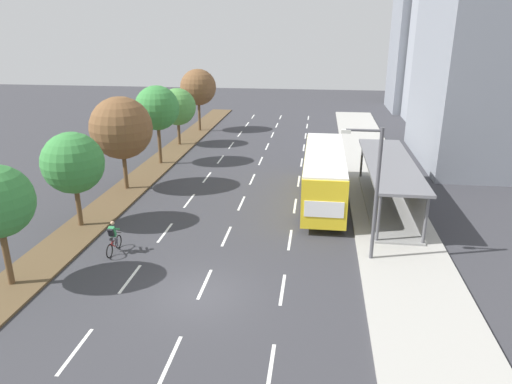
{
  "coord_description": "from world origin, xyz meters",
  "views": [
    {
      "loc": [
        4.72,
        -17.19,
        10.96
      ],
      "look_at": [
        1.1,
        10.14,
        1.2
      ],
      "focal_mm": 33.11,
      "sensor_mm": 36.0,
      "label": 1
    }
  ],
  "objects_px": {
    "median_tree_second": "(73,163)",
    "streetlight": "(373,186)",
    "cyclist": "(113,239)",
    "median_tree_farthest": "(198,87)",
    "median_tree_third": "(121,128)",
    "bus_shelter": "(393,180)",
    "bus": "(324,172)",
    "median_tree_fifth": "(178,107)",
    "median_tree_fourth": "(157,108)"
  },
  "relations": [
    {
      "from": "median_tree_fourth",
      "to": "median_tree_fifth",
      "type": "bearing_deg",
      "value": 92.64
    },
    {
      "from": "bus_shelter",
      "to": "median_tree_fifth",
      "type": "height_order",
      "value": "median_tree_fifth"
    },
    {
      "from": "bus_shelter",
      "to": "bus",
      "type": "distance_m",
      "value": 4.31
    },
    {
      "from": "median_tree_fifth",
      "to": "median_tree_farthest",
      "type": "distance_m",
      "value": 6.66
    },
    {
      "from": "bus",
      "to": "median_tree_farthest",
      "type": "xyz_separation_m",
      "value": [
        -13.32,
        20.3,
        2.67
      ]
    },
    {
      "from": "bus_shelter",
      "to": "streetlight",
      "type": "distance_m",
      "value": 8.07
    },
    {
      "from": "cyclist",
      "to": "bus",
      "type": "bearing_deg",
      "value": 40.12
    },
    {
      "from": "median_tree_third",
      "to": "median_tree_fourth",
      "type": "xyz_separation_m",
      "value": [
        0.3,
        6.57,
        0.27
      ]
    },
    {
      "from": "cyclist",
      "to": "median_tree_farthest",
      "type": "relative_size",
      "value": 0.28
    },
    {
      "from": "median_tree_farthest",
      "to": "bus",
      "type": "bearing_deg",
      "value": -56.74
    },
    {
      "from": "median_tree_third",
      "to": "streetlight",
      "type": "relative_size",
      "value": 0.99
    },
    {
      "from": "bus",
      "to": "cyclist",
      "type": "xyz_separation_m",
      "value": [
        -10.53,
        -8.87,
        -1.28
      ]
    },
    {
      "from": "bus_shelter",
      "to": "median_tree_second",
      "type": "xyz_separation_m",
      "value": [
        -18.08,
        -5.48,
        1.95
      ]
    },
    {
      "from": "cyclist",
      "to": "streetlight",
      "type": "distance_m",
      "value": 13.1
    },
    {
      "from": "streetlight",
      "to": "median_tree_farthest",
      "type": "bearing_deg",
      "value": 118.68
    },
    {
      "from": "median_tree_fifth",
      "to": "streetlight",
      "type": "xyz_separation_m",
      "value": [
        15.87,
        -21.74,
        0.17
      ]
    },
    {
      "from": "median_tree_fourth",
      "to": "median_tree_farthest",
      "type": "relative_size",
      "value": 0.97
    },
    {
      "from": "bus_shelter",
      "to": "median_tree_fourth",
      "type": "relative_size",
      "value": 1.91
    },
    {
      "from": "streetlight",
      "to": "bus_shelter",
      "type": "bearing_deg",
      "value": 74.33
    },
    {
      "from": "bus",
      "to": "median_tree_fourth",
      "type": "relative_size",
      "value": 1.77
    },
    {
      "from": "streetlight",
      "to": "bus",
      "type": "bearing_deg",
      "value": 105.15
    },
    {
      "from": "median_tree_fourth",
      "to": "median_tree_fifth",
      "type": "xyz_separation_m",
      "value": [
        -0.3,
        6.57,
        -0.97
      ]
    },
    {
      "from": "bus_shelter",
      "to": "median_tree_farthest",
      "type": "bearing_deg",
      "value": 130.25
    },
    {
      "from": "median_tree_third",
      "to": "median_tree_fifth",
      "type": "xyz_separation_m",
      "value": [
        0.0,
        13.14,
        -0.7
      ]
    },
    {
      "from": "cyclist",
      "to": "median_tree_fifth",
      "type": "height_order",
      "value": "median_tree_fifth"
    },
    {
      "from": "bus_shelter",
      "to": "cyclist",
      "type": "distance_m",
      "value": 17.05
    },
    {
      "from": "streetlight",
      "to": "median_tree_third",
      "type": "bearing_deg",
      "value": 151.52
    },
    {
      "from": "bus",
      "to": "median_tree_second",
      "type": "height_order",
      "value": "median_tree_second"
    },
    {
      "from": "bus",
      "to": "median_tree_farthest",
      "type": "relative_size",
      "value": 1.73
    },
    {
      "from": "bus",
      "to": "median_tree_second",
      "type": "distance_m",
      "value": 15.13
    },
    {
      "from": "bus_shelter",
      "to": "cyclist",
      "type": "height_order",
      "value": "bus_shelter"
    },
    {
      "from": "median_tree_second",
      "to": "median_tree_fifth",
      "type": "xyz_separation_m",
      "value": [
        0.1,
        19.7,
        -0.1
      ]
    },
    {
      "from": "cyclist",
      "to": "median_tree_second",
      "type": "xyz_separation_m",
      "value": [
        -3.27,
        2.9,
        3.02
      ]
    },
    {
      "from": "median_tree_farthest",
      "to": "median_tree_fourth",
      "type": "bearing_deg",
      "value": -90.34
    },
    {
      "from": "cyclist",
      "to": "median_tree_fifth",
      "type": "xyz_separation_m",
      "value": [
        -3.17,
        22.61,
        2.92
      ]
    },
    {
      "from": "median_tree_third",
      "to": "median_tree_farthest",
      "type": "bearing_deg",
      "value": 88.89
    },
    {
      "from": "bus",
      "to": "median_tree_farthest",
      "type": "bearing_deg",
      "value": 123.26
    },
    {
      "from": "cyclist",
      "to": "median_tree_fourth",
      "type": "bearing_deg",
      "value": 100.13
    },
    {
      "from": "median_tree_second",
      "to": "median_tree_fourth",
      "type": "xyz_separation_m",
      "value": [
        0.4,
        13.14,
        0.87
      ]
    },
    {
      "from": "median_tree_fifth",
      "to": "median_tree_third",
      "type": "bearing_deg",
      "value": -90.0
    },
    {
      "from": "median_tree_second",
      "to": "streetlight",
      "type": "relative_size",
      "value": 0.83
    },
    {
      "from": "median_tree_second",
      "to": "median_tree_fifth",
      "type": "bearing_deg",
      "value": 89.71
    },
    {
      "from": "median_tree_second",
      "to": "streetlight",
      "type": "height_order",
      "value": "streetlight"
    },
    {
      "from": "median_tree_third",
      "to": "median_tree_second",
      "type": "bearing_deg",
      "value": -90.86
    },
    {
      "from": "bus",
      "to": "median_tree_fourth",
      "type": "xyz_separation_m",
      "value": [
        -13.39,
        7.17,
        2.62
      ]
    },
    {
      "from": "median_tree_fifth",
      "to": "median_tree_fourth",
      "type": "bearing_deg",
      "value": -87.36
    },
    {
      "from": "median_tree_third",
      "to": "median_tree_fourth",
      "type": "bearing_deg",
      "value": 87.35
    },
    {
      "from": "median_tree_farthest",
      "to": "streetlight",
      "type": "height_order",
      "value": "median_tree_farthest"
    },
    {
      "from": "bus_shelter",
      "to": "cyclist",
      "type": "bearing_deg",
      "value": -150.47
    },
    {
      "from": "median_tree_farthest",
      "to": "streetlight",
      "type": "relative_size",
      "value": 1.01
    }
  ]
}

